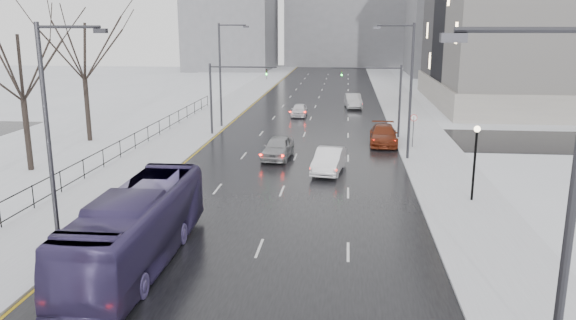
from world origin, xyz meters
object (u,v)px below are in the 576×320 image
(mast_signal_right, at_px, (388,92))
(tree_park_e, at_px, (90,142))
(tree_park_d, at_px, (31,171))
(streetlight_r_mid, at_px, (408,85))
(lamppost_r_mid, at_px, (475,152))
(streetlight_l_far, at_px, (222,70))
(sedan_right_far, at_px, (383,135))
(sedan_right_distant, at_px, (353,101))
(bus, at_px, (138,227))
(sedan_center_near, at_px, (278,148))
(mast_signal_left, at_px, (222,90))
(streetlight_r_near, at_px, (557,237))
(sedan_center_far, at_px, (299,110))
(sedan_right_near, at_px, (329,160))
(streetlight_l_near, at_px, (53,132))
(no_uturn_sign, at_px, (414,121))

(mast_signal_right, bearing_deg, tree_park_e, -171.10)
(tree_park_d, height_order, tree_park_e, tree_park_e)
(streetlight_r_mid, distance_m, lamppost_r_mid, 10.73)
(streetlight_l_far, relative_size, lamppost_r_mid, 2.34)
(streetlight_l_far, bearing_deg, tree_park_e, -141.43)
(lamppost_r_mid, xyz_separation_m, sedan_right_far, (-4.06, 15.41, -2.10))
(tree_park_e, distance_m, sedan_right_distant, 31.98)
(bus, relative_size, sedan_center_near, 2.40)
(bus, xyz_separation_m, sedan_right_distant, (9.38, 46.55, -0.77))
(mast_signal_left, relative_size, sedan_right_distant, 1.27)
(streetlight_r_near, distance_m, sedan_center_far, 50.60)
(tree_park_d, relative_size, tree_park_e, 0.93)
(streetlight_r_mid, distance_m, sedan_center_far, 22.20)
(sedan_right_near, bearing_deg, streetlight_l_far, 131.47)
(mast_signal_right, height_order, bus, mast_signal_right)
(mast_signal_right, height_order, mast_signal_left, same)
(streetlight_l_far, bearing_deg, streetlight_l_near, -90.00)
(lamppost_r_mid, bearing_deg, streetlight_r_mid, 105.82)
(mast_signal_left, bearing_deg, sedan_center_far, 62.47)
(mast_signal_right, height_order, no_uturn_sign, mast_signal_right)
(sedan_right_far, bearing_deg, streetlight_l_near, -119.06)
(streetlight_r_mid, distance_m, no_uturn_sign, 5.30)
(lamppost_r_mid, relative_size, no_uturn_sign, 1.59)
(tree_park_d, xyz_separation_m, no_uturn_sign, (27.00, 10.00, 2.30))
(bus, height_order, sedan_center_far, bus)
(sedan_right_near, distance_m, sedan_right_far, 10.51)
(tree_park_e, distance_m, sedan_center_near, 17.55)
(tree_park_d, relative_size, sedan_right_far, 2.25)
(tree_park_e, bearing_deg, streetlight_l_far, 38.57)
(tree_park_d, xyz_separation_m, streetlight_l_far, (9.63, 18.00, 5.62))
(sedan_center_near, bearing_deg, streetlight_l_near, -104.73)
(streetlight_r_mid, height_order, sedan_right_near, streetlight_r_mid)
(mast_signal_left, bearing_deg, mast_signal_right, 0.00)
(streetlight_l_far, relative_size, sedan_right_far, 1.80)
(tree_park_d, bearing_deg, lamppost_r_mid, -7.91)
(sedan_right_near, bearing_deg, streetlight_r_mid, 45.04)
(tree_park_d, bearing_deg, sedan_right_distant, 55.40)
(streetlight_r_near, bearing_deg, bus, 142.67)
(streetlight_l_near, distance_m, sedan_center_far, 40.33)
(streetlight_r_near, relative_size, sedan_right_distant, 1.96)
(streetlight_l_near, xyz_separation_m, streetlight_l_far, (0.00, 32.00, 0.00))
(no_uturn_sign, distance_m, sedan_right_distant, 22.95)
(tree_park_e, xyz_separation_m, sedan_right_distant, (22.78, 22.44, 0.88))
(tree_park_e, bearing_deg, no_uturn_sign, 0.00)
(no_uturn_sign, bearing_deg, tree_park_d, -159.68)
(mast_signal_right, xyz_separation_m, sedan_right_far, (-0.39, -2.58, -3.26))
(no_uturn_sign, distance_m, sedan_center_near, 11.50)
(tree_park_d, relative_size, no_uturn_sign, 4.63)
(mast_signal_right, relative_size, sedan_right_distant, 1.27)
(lamppost_r_mid, relative_size, sedan_center_near, 0.89)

